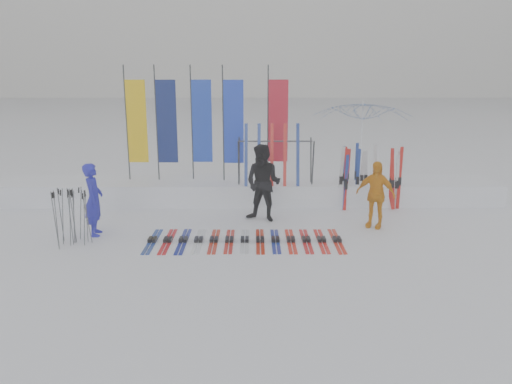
{
  "coord_description": "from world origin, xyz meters",
  "views": [
    {
      "loc": [
        0.15,
        -9.23,
        3.65
      ],
      "look_at": [
        0.2,
        1.6,
        1.0
      ],
      "focal_mm": 35.0,
      "sensor_mm": 36.0,
      "label": 1
    }
  ],
  "objects_px": {
    "person_blue": "(94,200)",
    "ski_rack": "(275,156)",
    "person_yellow": "(375,194)",
    "person_black": "(263,183)",
    "ski_row": "(244,240)",
    "tent_canopy": "(361,144)"
  },
  "relations": [
    {
      "from": "tent_canopy",
      "to": "ski_row",
      "type": "relative_size",
      "value": 0.74
    },
    {
      "from": "tent_canopy",
      "to": "person_blue",
      "type": "bearing_deg",
      "value": -146.02
    },
    {
      "from": "tent_canopy",
      "to": "ski_rack",
      "type": "xyz_separation_m",
      "value": [
        -2.77,
        -2.11,
        -0.01
      ]
    },
    {
      "from": "ski_rack",
      "to": "person_black",
      "type": "bearing_deg",
      "value": -103.58
    },
    {
      "from": "person_black",
      "to": "person_yellow",
      "type": "xyz_separation_m",
      "value": [
        2.64,
        -0.55,
        -0.15
      ]
    },
    {
      "from": "ski_rack",
      "to": "person_yellow",
      "type": "bearing_deg",
      "value": -41.82
    },
    {
      "from": "person_yellow",
      "to": "tent_canopy",
      "type": "relative_size",
      "value": 0.52
    },
    {
      "from": "person_yellow",
      "to": "person_blue",
      "type": "bearing_deg",
      "value": -145.58
    },
    {
      "from": "person_yellow",
      "to": "ski_rack",
      "type": "bearing_deg",
      "value": 167.78
    },
    {
      "from": "person_blue",
      "to": "person_yellow",
      "type": "relative_size",
      "value": 1.03
    },
    {
      "from": "person_black",
      "to": "ski_rack",
      "type": "distance_m",
      "value": 1.59
    },
    {
      "from": "person_black",
      "to": "ski_row",
      "type": "height_order",
      "value": "person_black"
    },
    {
      "from": "person_blue",
      "to": "tent_canopy",
      "type": "relative_size",
      "value": 0.53
    },
    {
      "from": "person_black",
      "to": "person_yellow",
      "type": "relative_size",
      "value": 1.19
    },
    {
      "from": "person_black",
      "to": "ski_row",
      "type": "distance_m",
      "value": 1.89
    },
    {
      "from": "tent_canopy",
      "to": "ski_row",
      "type": "xyz_separation_m",
      "value": [
        -3.58,
        -5.19,
        -1.36
      ]
    },
    {
      "from": "tent_canopy",
      "to": "ski_rack",
      "type": "height_order",
      "value": "tent_canopy"
    },
    {
      "from": "tent_canopy",
      "to": "ski_row",
      "type": "distance_m",
      "value": 6.45
    },
    {
      "from": "person_black",
      "to": "tent_canopy",
      "type": "height_order",
      "value": "tent_canopy"
    },
    {
      "from": "ski_row",
      "to": "person_black",
      "type": "bearing_deg",
      "value": 74.28
    },
    {
      "from": "person_black",
      "to": "ski_row",
      "type": "relative_size",
      "value": 0.45
    },
    {
      "from": "person_blue",
      "to": "ski_rack",
      "type": "distance_m",
      "value": 4.96
    }
  ]
}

